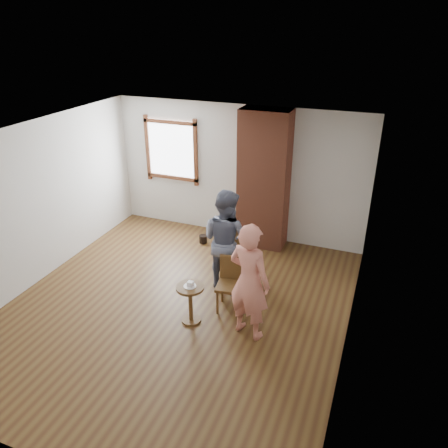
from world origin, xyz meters
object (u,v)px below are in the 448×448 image
(side_table, at_px, (190,298))
(person_pink, at_px, (249,281))
(dining_chair_left, at_px, (236,251))
(man, at_px, (226,240))
(stoneware_crock, at_px, (228,229))
(dining_chair_right, at_px, (231,281))

(side_table, bearing_deg, person_pink, 3.67)
(dining_chair_left, xyz_separation_m, man, (-0.06, -0.33, 0.36))
(stoneware_crock, height_order, side_table, side_table)
(dining_chair_right, height_order, side_table, dining_chair_right)
(stoneware_crock, bearing_deg, dining_chair_left, -64.09)
(dining_chair_left, relative_size, person_pink, 0.50)
(dining_chair_right, relative_size, person_pink, 0.49)
(stoneware_crock, distance_m, person_pink, 2.90)
(side_table, xyz_separation_m, person_pink, (0.86, 0.05, 0.45))
(dining_chair_left, bearing_deg, person_pink, -70.09)
(stoneware_crock, relative_size, side_table, 0.78)
(person_pink, bearing_deg, dining_chair_left, -46.72)
(side_table, distance_m, person_pink, 0.97)
(dining_chair_left, relative_size, man, 0.51)
(man, relative_size, person_pink, 0.99)
(man, bearing_deg, stoneware_crock, -53.16)
(stoneware_crock, distance_m, side_table, 2.63)
(man, bearing_deg, dining_chair_right, 136.83)
(stoneware_crock, distance_m, man, 1.72)
(stoneware_crock, relative_size, person_pink, 0.27)
(stoneware_crock, height_order, dining_chair_left, dining_chair_left)
(dining_chair_left, distance_m, side_table, 1.41)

